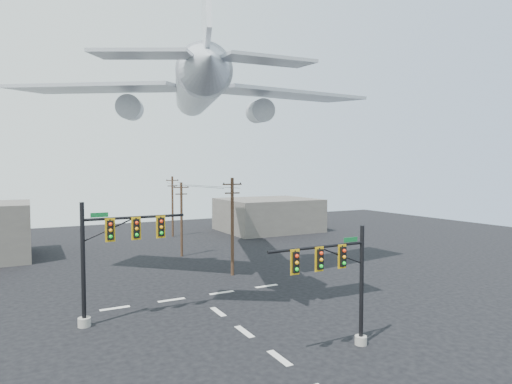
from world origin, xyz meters
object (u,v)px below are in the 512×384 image
signal_mast_near (341,281)px  utility_pole_a (232,224)px  signal_mast_far (110,255)px  utility_pole_b (181,218)px  utility_pole_c (173,205)px  airliner (196,90)px

signal_mast_near → utility_pole_a: 17.45m
signal_mast_far → utility_pole_b: (10.35, 17.70, 0.00)m
signal_mast_near → utility_pole_c: 41.93m
signal_mast_near → utility_pole_c: utility_pole_c is taller
utility_pole_a → utility_pole_c: 24.50m
airliner → signal_mast_near: bearing=-159.6°
signal_mast_near → signal_mast_far: 14.13m
signal_mast_far → airliner: bearing=45.2°
utility_pole_c → airliner: 26.14m
signal_mast_near → utility_pole_a: (1.73, 17.34, 0.92)m
utility_pole_b → signal_mast_far: bearing=-111.4°
signal_mast_near → utility_pole_c: (3.62, 41.76, 0.81)m
signal_mast_far → utility_pole_a: utility_pole_a is taller
utility_pole_b → utility_pole_c: bearing=85.9°
signal_mast_near → airliner: (-0.96, 19.06, 12.93)m
utility_pole_a → signal_mast_near: bearing=-89.3°
utility_pole_a → airliner: size_ratio=0.27×
airliner → utility_pole_b: bearing=8.8°
signal_mast_near → utility_pole_b: utility_pole_b is taller
utility_pole_a → utility_pole_c: utility_pole_a is taller
utility_pole_a → utility_pole_c: bearing=91.9°
utility_pole_b → utility_pole_c: (3.28, 14.11, 0.24)m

